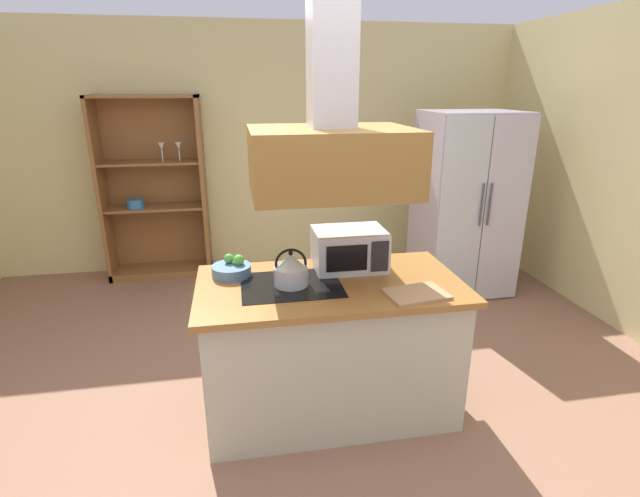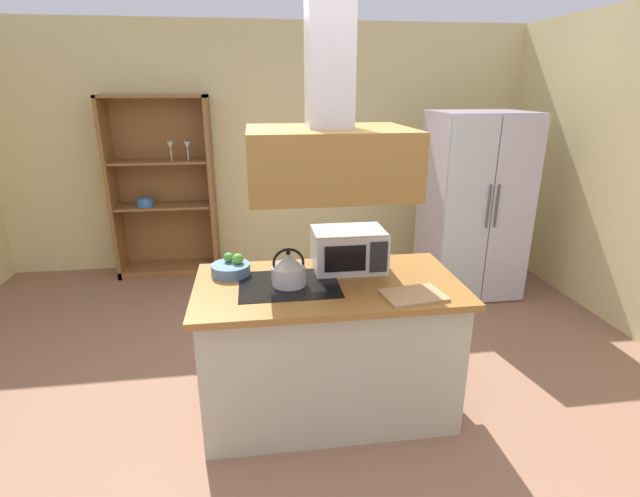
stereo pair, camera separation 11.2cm
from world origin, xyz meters
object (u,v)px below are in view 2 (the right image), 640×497
cutting_board (413,295)px  microwave (349,249)px  kettle (288,270)px  refrigerator (473,206)px  dish_cabinet (164,197)px  fruit_bowl (231,268)px

cutting_board → microwave: microwave is taller
kettle → microwave: (0.41, 0.22, 0.03)m
kettle → cutting_board: kettle is taller
refrigerator → microwave: 2.15m
cutting_board → microwave: 0.58m
refrigerator → cutting_board: 2.35m
kettle → microwave: bearing=28.3°
dish_cabinet → kettle: size_ratio=8.46×
dish_cabinet → fruit_bowl: size_ratio=7.92×
refrigerator → kettle: (-1.97, -1.70, 0.09)m
refrigerator → fruit_bowl: refrigerator is taller
dish_cabinet → kettle: dish_cabinet is taller
dish_cabinet → fruit_bowl: 2.62m
microwave → fruit_bowl: microwave is taller
kettle → dish_cabinet: bearing=113.5°
kettle → cutting_board: bearing=-21.4°
dish_cabinet → cutting_board: dish_cabinet is taller
cutting_board → microwave: size_ratio=0.74×
kettle → fruit_bowl: bearing=148.0°
cutting_board → kettle: bearing=158.6°
dish_cabinet → fruit_bowl: bearing=-71.6°
refrigerator → kettle: bearing=-139.2°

